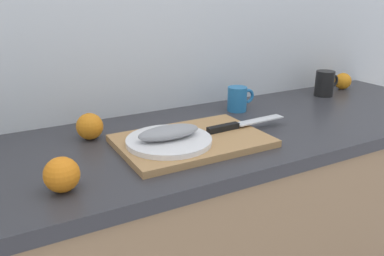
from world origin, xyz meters
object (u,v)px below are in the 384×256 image
(orange_0, at_px, (343,81))
(fish_fillet, at_px, (169,132))
(white_plate, at_px, (169,141))
(chef_knife, at_px, (237,125))
(coffee_mug_1, at_px, (238,99))
(cutting_board, at_px, (192,141))
(coffee_mug_2, at_px, (325,83))

(orange_0, bearing_deg, fish_fillet, -165.07)
(white_plate, xyz_separation_m, chef_knife, (0.24, 0.02, 0.00))
(coffee_mug_1, relative_size, orange_0, 1.52)
(cutting_board, xyz_separation_m, coffee_mug_1, (0.31, 0.21, 0.04))
(cutting_board, height_order, white_plate, white_plate)
(chef_knife, xyz_separation_m, coffee_mug_2, (0.60, 0.21, 0.02))
(white_plate, xyz_separation_m, orange_0, (1.01, 0.27, 0.01))
(chef_knife, bearing_deg, orange_0, 15.94)
(coffee_mug_2, bearing_deg, cutting_board, -164.15)
(orange_0, bearing_deg, white_plate, -165.07)
(orange_0, bearing_deg, chef_knife, -161.72)
(white_plate, height_order, fish_fillet, fish_fillet)
(fish_fillet, height_order, orange_0, orange_0)
(cutting_board, distance_m, coffee_mug_2, 0.80)
(cutting_board, bearing_deg, coffee_mug_2, 15.85)
(fish_fillet, height_order, coffee_mug_1, coffee_mug_1)
(white_plate, height_order, coffee_mug_1, coffee_mug_1)
(chef_knife, relative_size, coffee_mug_2, 2.46)
(coffee_mug_1, height_order, coffee_mug_2, coffee_mug_2)
(coffee_mug_2, bearing_deg, orange_0, 14.98)
(coffee_mug_2, relative_size, orange_0, 1.60)
(orange_0, bearing_deg, coffee_mug_1, -175.64)
(white_plate, relative_size, coffee_mug_2, 2.06)
(white_plate, bearing_deg, coffee_mug_1, 29.47)
(chef_knife, distance_m, coffee_mug_2, 0.64)
(coffee_mug_1, bearing_deg, coffee_mug_2, 0.46)
(chef_knife, height_order, coffee_mug_2, coffee_mug_2)
(fish_fillet, distance_m, coffee_mug_2, 0.88)
(cutting_board, bearing_deg, coffee_mug_1, 34.31)
(cutting_board, height_order, fish_fillet, fish_fillet)
(coffee_mug_1, xyz_separation_m, coffee_mug_2, (0.45, 0.00, 0.01))
(white_plate, distance_m, chef_knife, 0.25)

